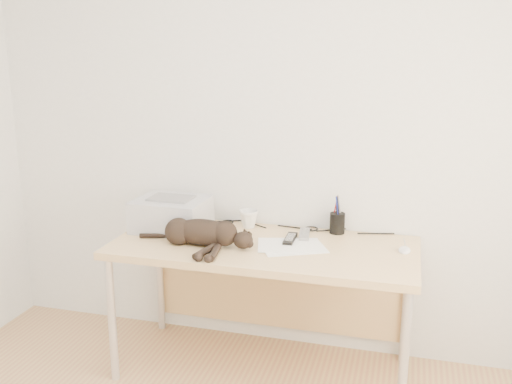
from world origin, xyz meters
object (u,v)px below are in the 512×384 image
(desk, at_px, (267,262))
(mouse, at_px, (405,248))
(cat, at_px, (200,234))
(pen_cup, at_px, (337,223))
(mug, at_px, (249,219))
(printer, at_px, (172,214))

(desk, bearing_deg, mouse, -0.03)
(cat, distance_m, pen_cup, 0.78)
(desk, distance_m, cat, 0.42)
(desk, distance_m, mug, 0.29)
(mouse, bearing_deg, printer, 178.11)
(mug, height_order, pen_cup, pen_cup)
(desk, relative_size, mug, 14.54)
(desk, xyz_separation_m, cat, (-0.32, -0.19, 0.20))
(pen_cup, height_order, mouse, pen_cup)
(desk, height_order, printer, printer)
(cat, height_order, mug, cat)
(desk, bearing_deg, printer, 177.10)
(printer, relative_size, mug, 3.66)
(mug, xyz_separation_m, mouse, (0.87, -0.17, -0.03))
(printer, relative_size, pen_cup, 1.87)
(cat, relative_size, mouse, 6.24)
(cat, bearing_deg, mug, 65.75)
(desk, bearing_deg, mug, 132.39)
(mug, bearing_deg, cat, -114.63)
(printer, bearing_deg, desk, -2.90)
(printer, distance_m, mug, 0.44)
(printer, xyz_separation_m, mug, (0.42, 0.14, -0.04))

